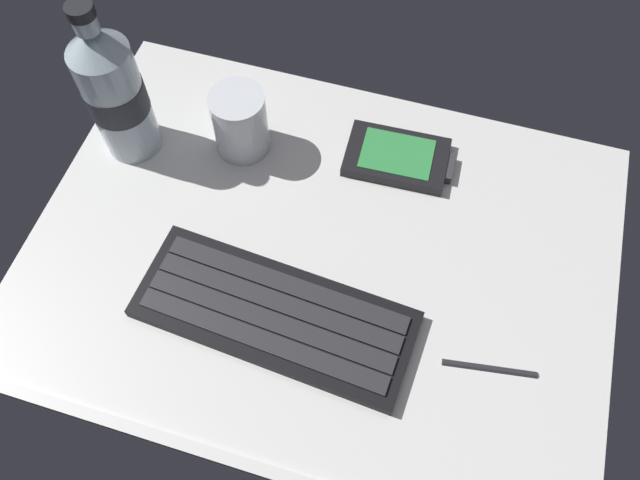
# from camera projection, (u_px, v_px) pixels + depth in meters

# --- Properties ---
(ground_plane) EXTENTS (0.64, 0.48, 0.03)m
(ground_plane) POSITION_uv_depth(u_px,v_px,m) (319.00, 259.00, 0.70)
(ground_plane) COLOR silver
(keyboard) EXTENTS (0.30, 0.13, 0.02)m
(keyboard) POSITION_uv_depth(u_px,v_px,m) (275.00, 314.00, 0.65)
(keyboard) COLOR black
(keyboard) RESTS_ON ground_plane
(handheld_device) EXTENTS (0.13, 0.08, 0.02)m
(handheld_device) POSITION_uv_depth(u_px,v_px,m) (398.00, 157.00, 0.75)
(handheld_device) COLOR black
(handheld_device) RESTS_ON ground_plane
(juice_cup) EXTENTS (0.06, 0.06, 0.09)m
(juice_cup) POSITION_uv_depth(u_px,v_px,m) (240.00, 124.00, 0.73)
(juice_cup) COLOR silver
(juice_cup) RESTS_ON ground_plane
(water_bottle) EXTENTS (0.07, 0.07, 0.21)m
(water_bottle) POSITION_uv_depth(u_px,v_px,m) (114.00, 92.00, 0.69)
(water_bottle) COLOR silver
(water_bottle) RESTS_ON ground_plane
(stylus_pen) EXTENTS (0.10, 0.02, 0.01)m
(stylus_pen) POSITION_uv_depth(u_px,v_px,m) (490.00, 368.00, 0.63)
(stylus_pen) COLOR #26262B
(stylus_pen) RESTS_ON ground_plane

